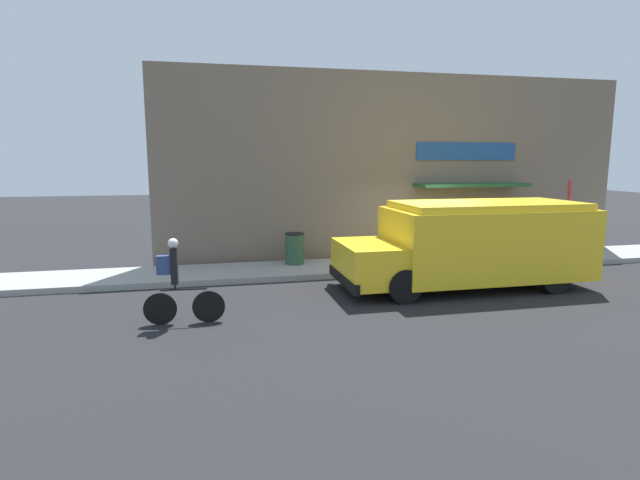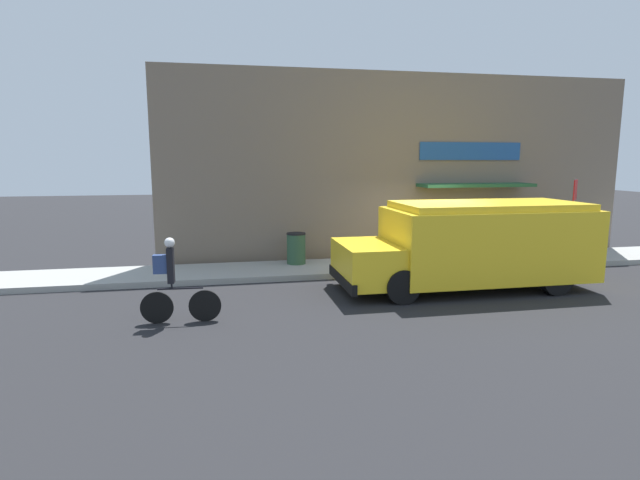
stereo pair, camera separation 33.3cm
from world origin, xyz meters
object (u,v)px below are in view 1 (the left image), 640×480
(school_bus, at_px, (473,243))
(trash_bin, at_px, (295,248))
(cyclist, at_px, (177,283))
(stop_sign_post, at_px, (568,205))

(school_bus, distance_m, trash_bin, 4.96)
(school_bus, height_order, trash_bin, school_bus)
(cyclist, bearing_deg, school_bus, 14.18)
(school_bus, xyz_separation_m, cyclist, (-6.96, -1.36, -0.30))
(school_bus, distance_m, cyclist, 7.10)
(cyclist, xyz_separation_m, trash_bin, (3.03, 4.34, -0.20))
(trash_bin, bearing_deg, stop_sign_post, -6.22)
(cyclist, xyz_separation_m, stop_sign_post, (11.30, 3.44, 0.98))
(cyclist, relative_size, stop_sign_post, 0.69)
(stop_sign_post, height_order, trash_bin, stop_sign_post)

